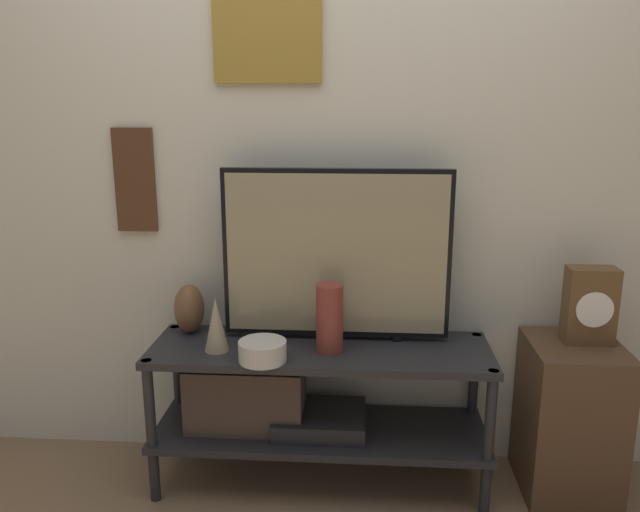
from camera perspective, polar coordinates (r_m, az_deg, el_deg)
name	(u,v)px	position (r m, az deg, el deg)	size (l,w,h in m)	color
wall_back	(324,140)	(2.52, 0.38, 10.52)	(6.40, 0.08, 2.70)	beige
media_console	(291,397)	(2.54, -2.65, -12.72)	(1.32, 0.41, 0.58)	#232326
television	(336,254)	(2.42, 1.49, 0.17)	(0.89, 0.05, 0.68)	black
vase_wide_bowl	(263,351)	(2.31, -5.28, -8.64)	(0.18, 0.18, 0.08)	beige
vase_tall_ceramic	(330,318)	(2.36, 0.88, -5.70)	(0.10, 0.10, 0.26)	brown
vase_slim_bronze	(216,324)	(2.40, -9.49, -6.19)	(0.09, 0.09, 0.21)	tan
vase_urn_stoneware	(189,309)	(2.61, -11.87, -4.73)	(0.12, 0.14, 0.20)	brown
side_table	(569,418)	(2.69, 21.81, -13.59)	(0.34, 0.38, 0.61)	#513823
mantel_clock	(590,305)	(2.57, 23.44, -4.16)	(0.18, 0.11, 0.29)	brown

